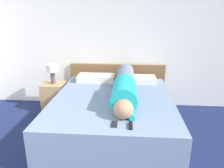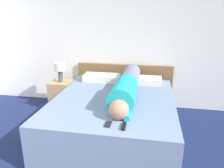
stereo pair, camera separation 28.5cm
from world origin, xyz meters
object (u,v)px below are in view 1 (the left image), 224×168
Objects in this scene: table_lamp at (52,70)px; pillow_second at (138,79)px; nightstand at (55,97)px; cell_phone at (114,124)px; bed at (113,116)px; tv_remote at (131,125)px; pillow_near_headboard at (96,78)px; person_lying at (125,86)px.

table_lamp reaches higher than pillow_second.
table_lamp is 0.59× the size of pillow_second.
cell_phone is at bearing -52.32° from nightstand.
bed is at bearing -116.05° from pillow_second.
nightstand is at bearing 127.68° from cell_phone.
bed is at bearing -34.19° from nightstand.
tv_remote reaches higher than cell_phone.
nightstand is 0.86m from pillow_near_headboard.
cell_phone is at bearing -84.64° from bed.
tv_remote is at bearing -94.65° from pillow_second.
bed is at bearing 95.36° from cell_phone.
bed is 0.90m from tv_remote.
tv_remote is 0.17m from cell_phone.
person_lying reaches higher than pillow_near_headboard.
pillow_near_headboard is at bearing 180.00° from pillow_second.
cell_phone is at bearing 172.04° from tv_remote.
pillow_near_headboard is at bearing 110.64° from tv_remote.
table_lamp reaches higher than tv_remote.
person_lying is 0.72m from pillow_second.
pillow_second is (1.50, 0.00, 0.37)m from nightstand.
person_lying is at bearing -106.87° from pillow_second.
nightstand is 0.51m from table_lamp.
bed is 0.92m from pillow_second.
pillow_second reaches higher than cell_phone.
person_lying is 11.32× the size of tv_remote.
cell_phone is (-0.17, 0.02, -0.01)m from tv_remote.
person_lying is 2.68× the size of pillow_near_headboard.
nightstand is 0.30× the size of person_lying.
pillow_second is at bearing 79.04° from cell_phone.
nightstand is at bearing -179.72° from pillow_near_headboard.
pillow_second is at bearing 73.13° from person_lying.
table_lamp is 1.46m from person_lying.
pillow_near_headboard is at bearing 105.18° from cell_phone.
table_lamp reaches higher than bed.
tv_remote is (0.08, -0.89, -0.13)m from person_lying.
cell_phone reaches higher than bed.
table_lamp is 0.21× the size of person_lying.
tv_remote reaches higher than nightstand.
pillow_second reaches higher than nightstand.
person_lying is at bearing -53.28° from pillow_near_headboard.
nightstand is 1.54m from pillow_second.
table_lamp reaches higher than cell_phone.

